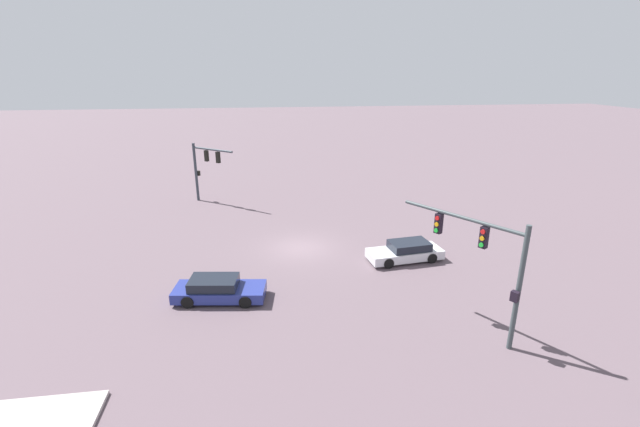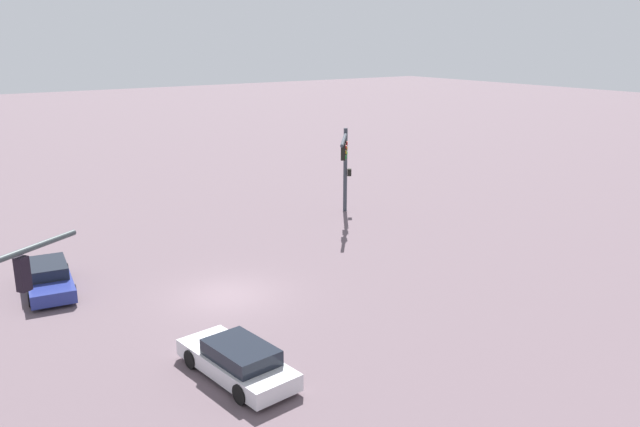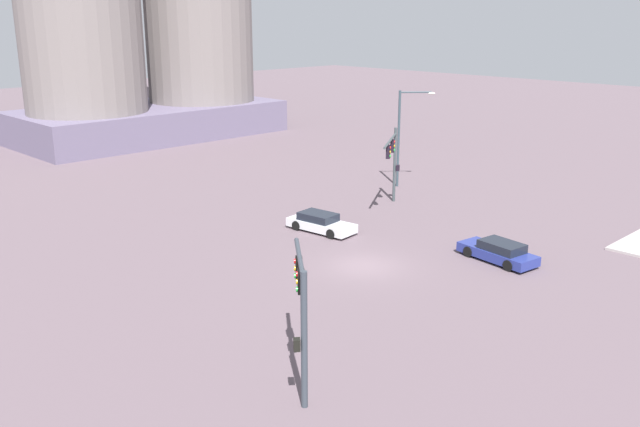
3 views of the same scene
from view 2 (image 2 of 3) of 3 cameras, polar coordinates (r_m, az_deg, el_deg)
name	(u,v)px [view 2 (image 2 of 3)]	position (r m, az deg, el deg)	size (l,w,h in m)	color
ground_plane	(228,295)	(27.95, -8.17, -7.16)	(227.31, 227.31, 0.00)	#5F4E56
traffic_signal_near_corner	(345,159)	(38.91, 2.21, 4.88)	(3.33, 3.68, 5.24)	#333B44
sedan_car_approaching	(238,361)	(21.41, -7.29, -12.80)	(2.30, 4.83, 1.21)	silver
sedan_car_waiting_far	(49,278)	(30.35, -22.89, -5.26)	(2.38, 4.87, 1.21)	navy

